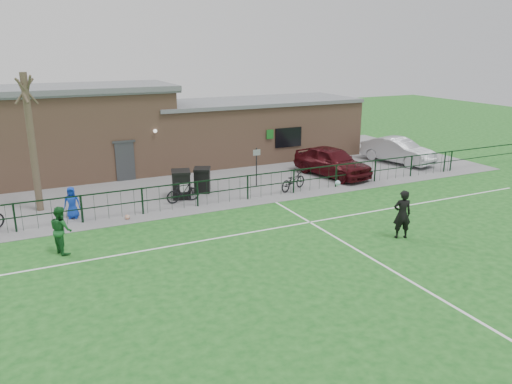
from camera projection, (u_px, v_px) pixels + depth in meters
name	position (u px, v px, depth m)	size (l,w,h in m)	color
ground	(321.00, 269.00, 16.39)	(90.00, 90.00, 0.00)	#18531A
paving_strip	(191.00, 175.00, 28.07)	(34.00, 13.00, 0.02)	slate
pitch_line_touch	(230.00, 203.00, 23.14)	(28.00, 0.10, 0.01)	white
pitch_line_mid	(267.00, 230.00, 19.85)	(28.00, 0.10, 0.01)	white
pitch_line_perp	(371.00, 258.00, 17.22)	(0.10, 16.00, 0.01)	white
perimeter_fence	(228.00, 190.00, 23.14)	(28.00, 0.10, 1.20)	black
bare_tree	(32.00, 144.00, 21.32)	(0.30, 0.30, 6.00)	#4B3C2D
wheelie_bin_left	(181.00, 185.00, 23.79)	(0.83, 0.94, 1.25)	black
wheelie_bin_right	(202.00, 181.00, 24.76)	(0.75, 0.85, 1.14)	black
sign_post	(256.00, 167.00, 25.75)	(0.06, 0.06, 2.00)	black
car_maroon	(332.00, 161.00, 27.76)	(1.93, 4.80, 1.64)	#420B11
car_silver	(398.00, 151.00, 30.87)	(1.62, 4.66, 1.54)	#B8BAC0
bicycle_d	(183.00, 192.00, 23.15)	(0.46, 1.64, 0.99)	black
bicycle_e	(293.00, 181.00, 25.10)	(0.65, 1.86, 0.98)	black
spectator_child	(72.00, 203.00, 20.94)	(0.67, 0.43, 1.36)	#1338B2
goalkeeper_kick	(401.00, 214.00, 18.80)	(1.44, 3.38, 1.89)	black
outfield_player	(61.00, 230.00, 17.44)	(0.83, 0.65, 1.70)	#1B5E27
ball_ground	(127.00, 217.00, 20.98)	(0.22, 0.22, 0.22)	silver
clubhouse	(159.00, 130.00, 29.67)	(24.25, 5.40, 4.96)	#9E7358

